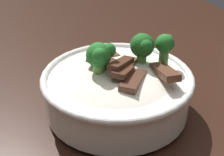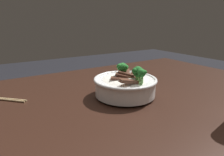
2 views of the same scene
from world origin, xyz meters
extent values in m
cube|color=black|center=(0.00, 0.00, 0.74)|extent=(1.55, 1.00, 0.05)
cube|color=black|center=(-0.69, 0.42, 0.36)|extent=(0.08, 0.08, 0.72)
cylinder|color=white|center=(0.00, 0.01, 0.77)|extent=(0.11, 0.11, 0.01)
cylinder|color=white|center=(0.00, 0.01, 0.81)|extent=(0.24, 0.24, 0.06)
torus|color=white|center=(0.00, 0.01, 0.84)|extent=(0.25, 0.25, 0.01)
ellipsoid|color=white|center=(0.00, 0.01, 0.83)|extent=(0.21, 0.21, 0.05)
cube|color=brown|center=(-0.01, 0.03, 0.85)|extent=(0.07, 0.06, 0.02)
cube|color=#4C2B1E|center=(0.04, 0.02, 0.85)|extent=(0.07, 0.06, 0.01)
cube|color=#563323|center=(-0.02, 0.00, 0.86)|extent=(0.06, 0.07, 0.03)
cube|color=#4C2B1E|center=(0.00, 0.02, 0.87)|extent=(0.06, 0.06, 0.02)
cube|color=#4C2B1E|center=(0.02, 0.01, 0.86)|extent=(0.05, 0.05, 0.02)
cube|color=#563323|center=(0.03, 0.08, 0.86)|extent=(0.07, 0.03, 0.02)
cube|color=brown|center=(-0.06, 0.01, 0.85)|extent=(0.03, 0.05, 0.02)
cylinder|color=#5B9947|center=(-0.01, 0.10, 0.86)|extent=(0.02, 0.02, 0.03)
sphere|color=#237028|center=(-0.01, 0.10, 0.89)|extent=(0.03, 0.03, 0.03)
sphere|color=#237028|center=(0.00, 0.10, 0.88)|extent=(0.02, 0.02, 0.02)
sphere|color=#237028|center=(-0.02, 0.11, 0.89)|extent=(0.01, 0.01, 0.01)
cylinder|color=#6BA84C|center=(-0.01, -0.02, 0.86)|extent=(0.02, 0.02, 0.02)
sphere|color=#237028|center=(-0.01, -0.02, 0.88)|extent=(0.04, 0.04, 0.04)
sphere|color=#237028|center=(0.01, -0.02, 0.89)|extent=(0.02, 0.02, 0.02)
sphere|color=#237028|center=(-0.01, 0.00, 0.89)|extent=(0.02, 0.02, 0.02)
cylinder|color=#6BA84C|center=(-0.02, 0.06, 0.86)|extent=(0.02, 0.02, 0.02)
sphere|color=#1E6023|center=(-0.02, 0.06, 0.88)|extent=(0.04, 0.04, 0.04)
sphere|color=#1E6023|center=(-0.01, 0.06, 0.89)|extent=(0.02, 0.02, 0.02)
sphere|color=#1E6023|center=(-0.03, 0.07, 0.88)|extent=(0.02, 0.02, 0.02)
camera|label=1|loc=(0.44, -0.14, 1.11)|focal=52.62mm
camera|label=2|loc=(0.43, 0.60, 1.06)|focal=31.18mm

